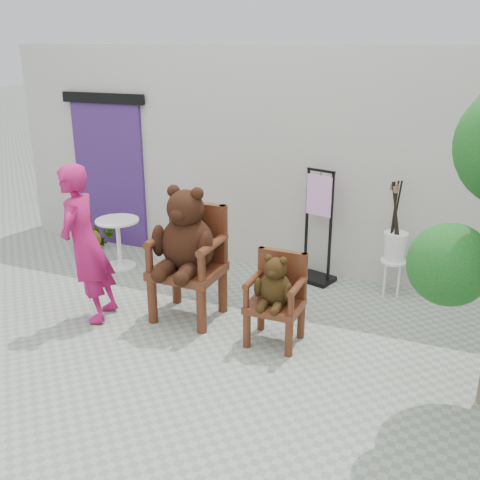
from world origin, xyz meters
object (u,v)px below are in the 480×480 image
(chair_big, at_px, (187,244))
(display_stand, at_px, (318,240))
(stool_bucket, at_px, (395,246))
(cafe_table, at_px, (118,238))
(person, at_px, (85,244))
(chair_small, at_px, (276,290))

(chair_big, relative_size, display_stand, 1.03)
(stool_bucket, bearing_deg, display_stand, 178.49)
(cafe_table, distance_m, display_stand, 2.77)
(display_stand, bearing_deg, cafe_table, -151.08)
(person, height_order, display_stand, person)
(chair_small, xyz_separation_m, display_stand, (-0.03, 1.72, -0.00))
(display_stand, bearing_deg, stool_bucket, 14.82)
(chair_big, height_order, person, person)
(chair_small, distance_m, cafe_table, 2.95)
(chair_small, bearing_deg, display_stand, 91.11)
(chair_big, height_order, chair_small, chair_big)
(cafe_table, xyz_separation_m, stool_bucket, (3.68, 0.58, 0.20))
(chair_big, height_order, cafe_table, chair_big)
(display_stand, bearing_deg, person, -119.91)
(chair_small, height_order, display_stand, display_stand)
(chair_big, xyz_separation_m, chair_small, (1.12, -0.16, -0.30))
(chair_small, height_order, cafe_table, chair_small)
(person, distance_m, cafe_table, 1.60)
(chair_small, xyz_separation_m, person, (-2.15, -0.30, 0.31))
(person, bearing_deg, chair_big, 101.90)
(person, bearing_deg, display_stand, 121.29)
(chair_small, relative_size, person, 0.55)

